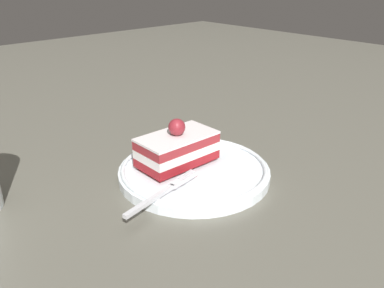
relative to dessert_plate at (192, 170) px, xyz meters
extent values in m
plane|color=#58564B|center=(0.01, 0.00, -0.01)|extent=(2.40, 2.40, 0.00)
cylinder|color=white|center=(0.00, 0.00, 0.00)|extent=(0.21, 0.21, 0.01)
torus|color=white|center=(0.00, 0.00, 0.01)|extent=(0.20, 0.20, 0.01)
cube|color=maroon|center=(0.01, -0.02, 0.02)|extent=(0.11, 0.06, 0.01)
cube|color=white|center=(0.01, -0.02, 0.03)|extent=(0.11, 0.06, 0.01)
cube|color=maroon|center=(0.01, -0.02, 0.04)|extent=(0.11, 0.06, 0.01)
cube|color=white|center=(0.01, -0.02, 0.05)|extent=(0.11, 0.06, 0.00)
sphere|color=maroon|center=(0.01, -0.02, 0.06)|extent=(0.02, 0.02, 0.02)
cube|color=silver|center=(0.10, 0.04, 0.01)|extent=(0.08, 0.02, 0.00)
cube|color=silver|center=(0.06, 0.03, 0.01)|extent=(0.02, 0.01, 0.00)
cube|color=silver|center=(0.03, 0.03, 0.01)|extent=(0.03, 0.01, 0.00)
cube|color=silver|center=(0.03, 0.03, 0.01)|extent=(0.03, 0.01, 0.00)
cube|color=silver|center=(0.03, 0.02, 0.01)|extent=(0.03, 0.01, 0.00)
cube|color=silver|center=(0.03, 0.02, 0.01)|extent=(0.03, 0.01, 0.00)
camera|label=1|loc=(0.34, 0.37, 0.26)|focal=38.16mm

